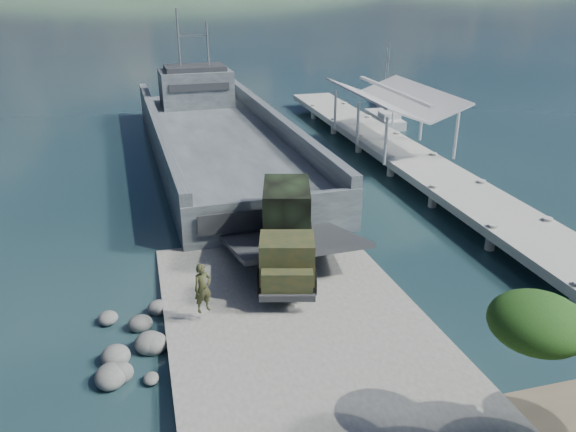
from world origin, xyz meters
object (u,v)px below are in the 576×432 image
object	(u,v)px
soldier	(203,297)
sailboat_near	(385,120)
landing_craft	(219,145)
sailboat_far	(384,104)
military_truck	(287,231)
pier	(396,142)

from	to	relation	value
soldier	sailboat_near	distance (m)	36.05
landing_craft	sailboat_near	distance (m)	17.99
landing_craft	sailboat_far	distance (m)	24.11
military_truck	pier	bearing A→B (deg)	64.65
pier	military_truck	distance (m)	19.05
military_truck	sailboat_near	world-z (taller)	sailboat_near
military_truck	soldier	distance (m)	5.57
military_truck	soldier	bearing A→B (deg)	-125.54
military_truck	sailboat_far	size ratio (longest dim) A/B	1.22
military_truck	sailboat_far	bearing A→B (deg)	74.04
pier	sailboat_far	size ratio (longest dim) A/B	6.98
pier	soldier	bearing A→B (deg)	-132.24
soldier	pier	bearing A→B (deg)	27.35
pier	sailboat_near	world-z (taller)	sailboat_near
military_truck	sailboat_far	distance (m)	38.49
military_truck	sailboat_far	world-z (taller)	sailboat_far
landing_craft	sailboat_near	xyz separation A→B (m)	(16.73, 6.60, -0.51)
landing_craft	military_truck	size ratio (longest dim) A/B	4.95
pier	sailboat_far	world-z (taller)	sailboat_far
soldier	sailboat_far	bearing A→B (deg)	36.60
military_truck	soldier	world-z (taller)	military_truck
pier	soldier	size ratio (longest dim) A/B	22.20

